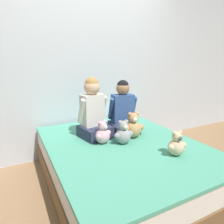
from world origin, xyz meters
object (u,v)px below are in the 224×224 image
child_on_right (123,110)px  teddy_bear_between_children (123,134)px  child_on_left (93,112)px  teddy_bear_at_foot_of_bed (176,145)px  teddy_bear_held_by_left_child (103,134)px  teddy_bear_held_by_right_child (133,127)px  bed (122,164)px

child_on_right → teddy_bear_between_children: 0.41m
child_on_left → teddy_bear_between_children: 0.43m
child_on_right → teddy_bear_at_foot_of_bed: (0.10, -0.78, -0.16)m
teddy_bear_held_by_left_child → child_on_left: bearing=68.2°
child_on_left → child_on_right: size_ratio=1.08×
child_on_left → teddy_bear_at_foot_of_bed: (0.49, -0.78, -0.19)m
teddy_bear_between_children → teddy_bear_held_by_right_child: bearing=30.3°
bed → teddy_bear_held_by_right_child: teddy_bear_held_by_right_child is taller
child_on_left → child_on_right: bearing=-11.3°
child_on_right → teddy_bear_held_by_left_child: (-0.38, -0.23, -0.15)m
bed → teddy_bear_held_by_left_child: 0.41m
bed → teddy_bear_held_by_left_child: teddy_bear_held_by_left_child is taller
teddy_bear_held_by_left_child → teddy_bear_held_by_right_child: teddy_bear_held_by_right_child is taller
teddy_bear_held_by_left_child → teddy_bear_at_foot_of_bed: teddy_bear_held_by_left_child is taller
child_on_left → teddy_bear_between_children: size_ratio=2.62×
child_on_right → teddy_bear_held_by_right_child: (-0.00, -0.23, -0.13)m
bed → teddy_bear_held_by_right_child: bearing=25.6°
teddy_bear_held_by_right_child → teddy_bear_held_by_left_child: bearing=-171.9°
teddy_bear_held_by_left_child → teddy_bear_between_children: bearing=-52.8°
child_on_left → teddy_bear_between_children: child_on_left is taller
teddy_bear_at_foot_of_bed → bed: bearing=126.9°
bed → child_on_right: 0.63m
bed → teddy_bear_between_children: (-0.00, -0.01, 0.35)m
bed → child_on_left: size_ratio=2.83×
teddy_bear_between_children → teddy_bear_at_foot_of_bed: 0.54m
bed → child_on_left: child_on_left is taller
child_on_left → child_on_right: (0.38, 0.00, -0.03)m
teddy_bear_between_children → child_on_right: bearing=62.4°
bed → teddy_bear_held_by_left_child: size_ratio=7.66×
child_on_left → teddy_bear_held_by_left_child: (0.01, -0.23, -0.19)m
bed → child_on_left: (-0.19, 0.32, 0.54)m
teddy_bear_held_by_right_child → teddy_bear_at_foot_of_bed: (0.11, -0.55, -0.03)m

